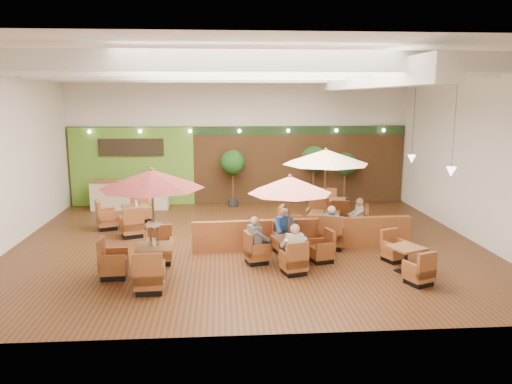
{
  "coord_description": "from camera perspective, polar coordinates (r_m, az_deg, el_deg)",
  "views": [
    {
      "loc": [
        -0.79,
        -14.69,
        4.4
      ],
      "look_at": [
        0.3,
        0.5,
        1.5
      ],
      "focal_mm": 35.0,
      "sensor_mm": 36.0,
      "label": 1
    }
  ],
  "objects": [
    {
      "name": "table_3",
      "position": [
        17.4,
        -14.32,
        -2.66
      ],
      "size": [
        2.0,
        2.84,
        1.57
      ],
      "rotation": [
        0.0,
        0.0,
        0.37
      ],
      "color": "brown",
      "rests_on": "ground"
    },
    {
      "name": "booth_divider",
      "position": [
        14.76,
        5.45,
        -4.79
      ],
      "size": [
        6.51,
        0.5,
        0.9
      ],
      "primitive_type": "cube",
      "rotation": [
        0.0,
        0.0,
        0.05
      ],
      "color": "brown",
      "rests_on": "ground"
    },
    {
      "name": "topiary_0",
      "position": [
        20.17,
        -2.68,
        3.13
      ],
      "size": [
        0.99,
        0.99,
        2.3
      ],
      "color": "black",
      "rests_on": "ground"
    },
    {
      "name": "diner_2",
      "position": [
        13.33,
        0.05,
        -5.0
      ],
      "size": [
        0.44,
        0.47,
        0.84
      ],
      "rotation": [
        0.0,
        0.0,
        5.13
      ],
      "color": "slate",
      "rests_on": "ground"
    },
    {
      "name": "service_counter",
      "position": [
        20.48,
        -14.18,
        -0.29
      ],
      "size": [
        3.0,
        0.75,
        1.18
      ],
      "color": "beige",
      "rests_on": "ground"
    },
    {
      "name": "table_0",
      "position": [
        12.33,
        -12.06,
        -0.88
      ],
      "size": [
        2.63,
        2.71,
        2.75
      ],
      "rotation": [
        0.0,
        0.0,
        0.06
      ],
      "color": "brown",
      "rests_on": "ground"
    },
    {
      "name": "diner_4",
      "position": [
        16.04,
        11.51,
        -2.5
      ],
      "size": [
        0.39,
        0.45,
        0.84
      ],
      "rotation": [
        0.0,
        0.0,
        1.35
      ],
      "color": "silver",
      "rests_on": "ground"
    },
    {
      "name": "table_5",
      "position": [
        18.52,
        8.88,
        -1.96
      ],
      "size": [
        1.0,
        2.59,
        0.93
      ],
      "rotation": [
        0.0,
        0.0,
        -0.23
      ],
      "color": "brown",
      "rests_on": "ground"
    },
    {
      "name": "topiary_2",
      "position": [
        20.82,
        10.16,
        2.94
      ],
      "size": [
        0.94,
        0.94,
        2.17
      ],
      "color": "black",
      "rests_on": "ground"
    },
    {
      "name": "diner_3",
      "position": [
        14.79,
        8.64,
        -3.54
      ],
      "size": [
        0.47,
        0.44,
        0.84
      ],
      "rotation": [
        0.0,
        0.0,
        -0.4
      ],
      "color": "#2653A8",
      "rests_on": "ground"
    },
    {
      "name": "room",
      "position": [
        15.96,
        -0.37,
        8.01
      ],
      "size": [
        14.04,
        14.0,
        5.52
      ],
      "color": "#381E0F",
      "rests_on": "ground"
    },
    {
      "name": "diner_0",
      "position": [
        12.58,
        4.37,
        -5.97
      ],
      "size": [
        0.44,
        0.38,
        0.86
      ],
      "rotation": [
        0.0,
        0.0,
        0.14
      ],
      "color": "silver",
      "rests_on": "ground"
    },
    {
      "name": "diner_1",
      "position": [
        14.27,
        3.34,
        -3.95
      ],
      "size": [
        0.46,
        0.41,
        0.84
      ],
      "rotation": [
        0.0,
        0.0,
        3.41
      ],
      "color": "#2653A8",
      "rests_on": "ground"
    },
    {
      "name": "table_4",
      "position": [
        13.36,
        16.75,
        -7.44
      ],
      "size": [
        1.0,
        2.45,
        0.86
      ],
      "rotation": [
        0.0,
        0.0,
        0.39
      ],
      "color": "brown",
      "rests_on": "ground"
    },
    {
      "name": "topiary_1",
      "position": [
        20.51,
        6.62,
        3.51
      ],
      "size": [
        1.06,
        1.06,
        2.45
      ],
      "color": "black",
      "rests_on": "ground"
    },
    {
      "name": "table_1",
      "position": [
        13.21,
        3.87,
        -1.19
      ],
      "size": [
        2.47,
        2.47,
        2.42
      ],
      "rotation": [
        0.0,
        0.0,
        0.26
      ],
      "color": "brown",
      "rests_on": "ground"
    },
    {
      "name": "table_2",
      "position": [
        15.56,
        7.92,
        1.59
      ],
      "size": [
        2.98,
        2.98,
        2.88
      ],
      "rotation": [
        0.0,
        0.0,
        -0.31
      ],
      "color": "brown",
      "rests_on": "ground"
    }
  ]
}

